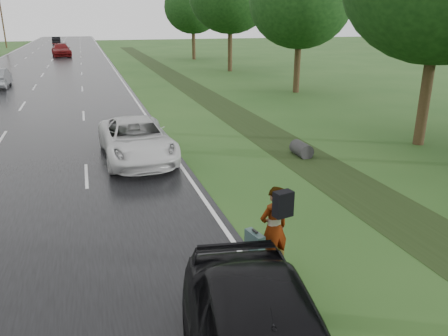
% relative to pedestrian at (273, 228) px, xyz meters
% --- Properties ---
extents(road, '(14.00, 180.00, 0.04)m').
position_rel_pedestrian_xyz_m(road, '(-7.18, 42.12, -0.94)').
color(road, black).
rests_on(road, ground).
extents(edge_stripe_east, '(0.12, 180.00, 0.01)m').
position_rel_pedestrian_xyz_m(edge_stripe_east, '(-0.43, 42.12, -0.92)').
color(edge_stripe_east, silver).
rests_on(edge_stripe_east, road).
extents(center_line, '(0.12, 180.00, 0.01)m').
position_rel_pedestrian_xyz_m(center_line, '(-7.18, 42.12, -0.92)').
color(center_line, silver).
rests_on(center_line, road).
extents(drainage_ditch, '(2.20, 120.00, 0.56)m').
position_rel_pedestrian_xyz_m(drainage_ditch, '(4.32, 15.83, -0.93)').
color(drainage_ditch, black).
rests_on(drainage_ditch, ground).
extents(utility_pole_distant, '(1.60, 0.26, 10.00)m').
position_rel_pedestrian_xyz_m(utility_pole_distant, '(-16.38, 82.12, 4.23)').
color(utility_pole_distant, '#3A2C17').
rests_on(utility_pole_distant, ground).
extents(tree_east_c, '(7.00, 7.00, 9.29)m').
position_rel_pedestrian_xyz_m(tree_east_c, '(11.02, 21.12, 5.17)').
color(tree_east_c, '#3A2C17').
rests_on(tree_east_c, ground).
extents(tree_east_f, '(7.20, 7.20, 9.62)m').
position_rel_pedestrian_xyz_m(tree_east_f, '(10.32, 49.12, 5.41)').
color(tree_east_f, '#3A2C17').
rests_on(tree_east_f, ground).
extents(pedestrian, '(0.93, 0.71, 1.87)m').
position_rel_pedestrian_xyz_m(pedestrian, '(0.00, 0.00, 0.00)').
color(pedestrian, '#A5998C').
rests_on(pedestrian, ground).
extents(white_pickup, '(2.64, 5.38, 1.47)m').
position_rel_pedestrian_xyz_m(white_pickup, '(-1.80, 8.55, -0.19)').
color(white_pickup, silver).
rests_on(white_pickup, road).
extents(far_car_red, '(2.98, 6.05, 1.69)m').
position_rel_pedestrian_xyz_m(far_car_red, '(-6.18, 58.88, -0.08)').
color(far_car_red, maroon).
rests_on(far_car_red, road).
extents(far_car_dark, '(1.67, 4.60, 1.51)m').
position_rel_pedestrian_xyz_m(far_car_dark, '(-8.18, 90.57, -0.17)').
color(far_car_dark, black).
rests_on(far_car_dark, road).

